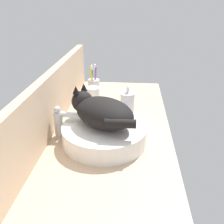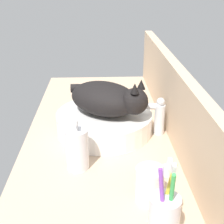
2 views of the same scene
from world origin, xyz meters
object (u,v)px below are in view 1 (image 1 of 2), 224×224
at_px(sink_basin, 105,133).
at_px(soap_dispenser, 127,105).
at_px(cat, 102,111).
at_px(toothbrush_cup, 94,87).
at_px(water_glass, 93,97).
at_px(faucet, 61,121).

bearing_deg(sink_basin, soap_dispenser, -20.27).
bearing_deg(sink_basin, cat, 58.98).
bearing_deg(soap_dispenser, toothbrush_cup, 37.21).
bearing_deg(soap_dispenser, water_glass, 50.99).
height_order(faucet, soap_dispenser, soap_dispenser).
distance_m(sink_basin, water_glass, 0.39).
bearing_deg(toothbrush_cup, faucet, 172.34).
xyz_separation_m(faucet, water_glass, (0.35, -0.08, -0.03)).
relative_size(sink_basin, faucet, 2.48).
bearing_deg(toothbrush_cup, soap_dispenser, -142.79).
relative_size(cat, soap_dispenser, 1.91).
bearing_deg(water_glass, cat, -165.85).
xyz_separation_m(toothbrush_cup, water_glass, (-0.11, -0.01, -0.01)).
xyz_separation_m(sink_basin, faucet, (0.02, 0.18, 0.04)).
height_order(cat, toothbrush_cup, cat).
bearing_deg(toothbrush_cup, cat, -167.48).
height_order(cat, faucet, cat).
bearing_deg(sink_basin, water_glass, 15.58).
relative_size(cat, faucet, 2.22).
distance_m(sink_basin, soap_dispenser, 0.24).
relative_size(cat, water_glass, 3.23).
bearing_deg(toothbrush_cup, sink_basin, -166.34).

